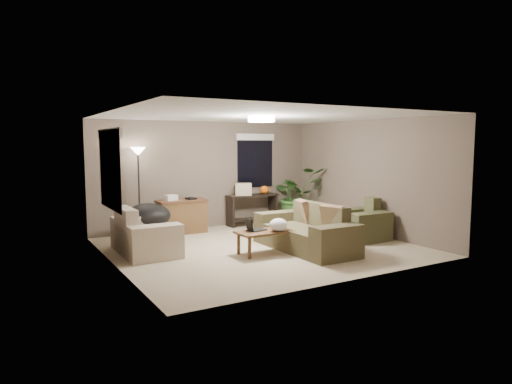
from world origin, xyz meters
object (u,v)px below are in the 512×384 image
coffee_table (264,234)px  cat_scratching_post (327,220)px  console_table (252,207)px  houseplant (298,201)px  papasan_chair (148,220)px  floor_lamp (138,162)px  desk (182,216)px  armchair (360,225)px  loveseat (143,237)px  main_sofa (307,234)px

coffee_table → cat_scratching_post: bearing=27.8°
console_table → houseplant: size_ratio=0.93×
papasan_chair → cat_scratching_post: size_ratio=2.33×
cat_scratching_post → floor_lamp: bearing=161.3°
console_table → papasan_chair: bearing=-165.6°
houseplant → cat_scratching_post: bearing=-83.9°
coffee_table → desk: 2.63m
armchair → cat_scratching_post: size_ratio=2.00×
loveseat → desk: (1.28, 1.41, 0.08)m
floor_lamp → papasan_chair: bearing=-92.7°
console_table → papasan_chair: papasan_chair is taller
loveseat → coffee_table: size_ratio=1.60×
papasan_chair → loveseat: bearing=-112.4°
console_table → houseplant: 1.17m
desk → floor_lamp: bearing=173.0°
loveseat → coffee_table: bearing=-31.9°
papasan_chair → houseplant: bearing=5.6°
desk → floor_lamp: (-0.91, 0.11, 1.22)m
armchair → floor_lamp: (-3.88, 2.58, 1.30)m
main_sofa → loveseat: bearing=155.3°
floor_lamp → houseplant: size_ratio=1.36×
loveseat → desk: bearing=47.8°
coffee_table → desk: bearing=102.9°
houseplant → armchair: bearing=-90.4°
coffee_table → papasan_chair: 2.50m
main_sofa → desk: (-1.46, 2.67, 0.08)m
coffee_table → floor_lamp: 3.31m
floor_lamp → desk: bearing=-7.0°
coffee_table → main_sofa: bearing=-6.5°
armchair → desk: (-2.97, 2.47, 0.08)m
floor_lamp → coffee_table: bearing=-60.7°
coffee_table → armchair: bearing=2.3°
armchair → console_table: bearing=112.9°
armchair → desk: size_ratio=0.91×
main_sofa → houseplant: 2.90m
main_sofa → floor_lamp: 3.88m
console_table → cat_scratching_post: bearing=-48.2°
coffee_table → papasan_chair: (-1.53, 1.97, 0.11)m
loveseat → papasan_chair: bearing=67.6°
coffee_table → console_table: bearing=64.5°
houseplant → floor_lamp: bearing=175.3°
loveseat → coffee_table: loveseat is taller
main_sofa → houseplant: size_ratio=1.57×
desk → floor_lamp: 1.53m
desk → console_table: 1.88m
armchair → cat_scratching_post: bearing=84.0°
cat_scratching_post → loveseat: bearing=-177.9°
loveseat → console_table: loveseat is taller
loveseat → floor_lamp: size_ratio=0.84×
houseplant → coffee_table: bearing=-135.5°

